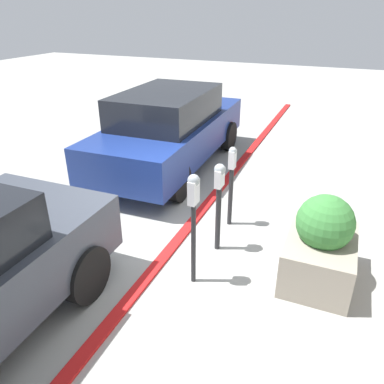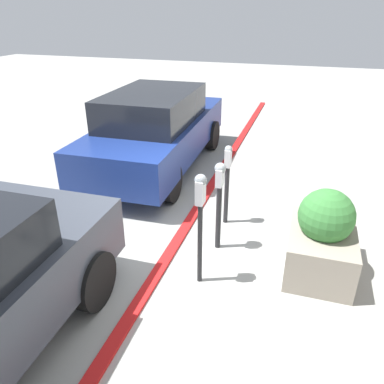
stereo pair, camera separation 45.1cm
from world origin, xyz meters
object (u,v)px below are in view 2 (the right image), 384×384
Objects in this scene: parking_meter_nearest at (200,209)px; planter_box at (322,239)px; parking_meter_middle at (227,176)px; parked_car_middle at (157,129)px; parking_meter_second at (219,193)px.

parking_meter_nearest is 1.71m from planter_box.
parking_meter_middle is 2.71m from parked_car_middle.
parking_meter_nearest is 0.83m from parking_meter_second.
parked_car_middle reaches higher than planter_box.
parking_meter_nearest reaches higher than parking_meter_middle.
planter_box is 0.25× the size of parked_car_middle.
planter_box is at bearing -94.99° from parking_meter_second.
parked_car_middle reaches higher than parking_meter_nearest.
planter_box is (-0.86, -1.47, -0.34)m from parking_meter_middle.
parked_car_middle reaches higher than parking_meter_second.
parking_meter_middle is 1.74m from planter_box.
planter_box is at bearing -120.33° from parking_meter_middle.
parking_meter_middle is 1.11× the size of planter_box.
parking_meter_middle is at bearing 59.67° from planter_box.
parked_car_middle is at bearing 51.43° from planter_box.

